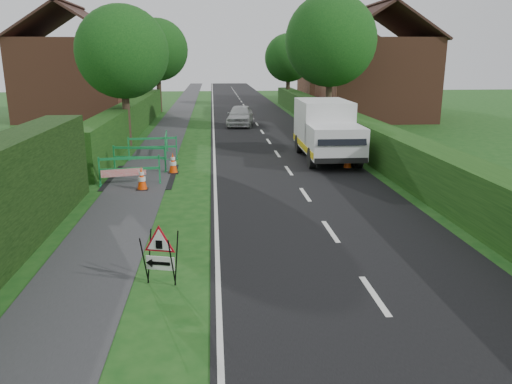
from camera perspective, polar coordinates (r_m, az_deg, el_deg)
ground at (r=8.28m, az=-1.66°, el=-15.63°), size 120.00×120.00×0.00m
road_surface at (r=42.42m, az=-1.05°, el=9.37°), size 6.00×90.00×0.02m
footpath at (r=42.40m, az=-8.58°, el=9.21°), size 2.00×90.00×0.02m
hedge_west_far at (r=29.77m, az=-13.91°, el=6.48°), size 1.00×24.00×1.80m
hedge_east at (r=24.48m, az=11.50°, el=4.84°), size 1.20×50.00×1.50m
house_west at (r=38.36m, az=-19.94°, el=12.22°), size 7.50×7.40×7.88m
house_east_a at (r=36.93m, az=13.33°, el=12.63°), size 7.50×7.40×7.88m
house_east_b at (r=50.66m, az=9.45°, el=13.38°), size 7.50×7.40×7.88m
tree_nw at (r=25.46m, az=-15.02°, el=15.17°), size 4.40×4.40×6.70m
tree_ne at (r=29.90m, az=8.52°, el=16.74°), size 5.20×5.20×7.79m
tree_fw at (r=41.33m, az=-11.23°, el=15.65°), size 4.80×4.80×7.24m
tree_fe at (r=45.62m, az=3.73°, el=15.05°), size 4.20×4.20×6.33m
triangle_sign at (r=9.65m, az=-11.13°, el=-6.60°), size 0.85×0.85×1.02m
works_van at (r=21.61m, az=8.04°, el=7.15°), size 2.21×5.41×2.45m
traffic_cone_0 at (r=20.00m, az=10.45°, el=3.78°), size 0.38×0.38×0.79m
traffic_cone_1 at (r=20.93m, az=9.57°, el=4.32°), size 0.38×0.38×0.79m
traffic_cone_2 at (r=24.30m, az=8.12°, el=5.85°), size 0.38×0.38×0.79m
traffic_cone_3 at (r=16.82m, az=-12.93°, el=1.52°), size 0.38×0.38×0.79m
traffic_cone_4 at (r=19.08m, az=-9.47°, el=3.28°), size 0.38×0.38×0.79m
ped_barrier_0 at (r=17.60m, az=-14.25°, el=2.83°), size 2.09×0.58×1.00m
ped_barrier_1 at (r=19.57m, az=-13.18°, el=4.09°), size 2.09×0.70×1.00m
ped_barrier_2 at (r=21.76m, az=-11.73°, el=5.26°), size 2.08×0.53×1.00m
ped_barrier_3 at (r=22.58m, az=-10.24°, el=5.68°), size 0.47×2.08×1.00m
redwhite_plank at (r=17.67m, az=-14.80°, el=0.74°), size 1.47×0.39×0.25m
hatchback_car at (r=32.37m, az=-1.80°, el=8.75°), size 2.05×4.04×1.32m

